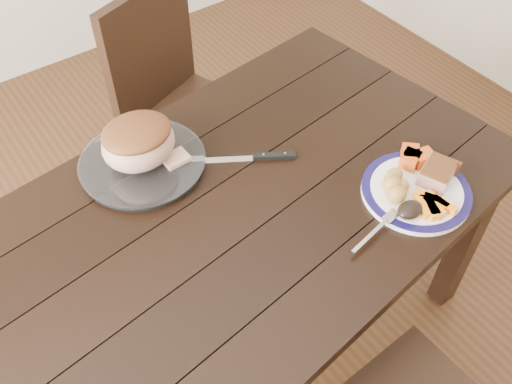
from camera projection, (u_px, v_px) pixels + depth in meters
ground at (234, 349)px, 2.02m from camera, size 4.00×4.00×0.00m
dining_table at (228, 236)px, 1.53m from camera, size 1.70×1.09×0.75m
chair_far at (178, 98)px, 2.13m from camera, size 0.54×0.55×0.93m
dinner_plate at (416, 192)px, 1.50m from camera, size 0.29×0.29×0.02m
plate_rim at (416, 190)px, 1.50m from camera, size 0.29×0.29×0.02m
serving_platter at (143, 163)px, 1.57m from camera, size 0.34×0.34×0.02m
pork_slice at (437, 174)px, 1.50m from camera, size 0.12×0.11×0.04m
roasted_potatoes at (395, 185)px, 1.48m from camera, size 0.10×0.10×0.05m
carrot_batons at (432, 205)px, 1.44m from camera, size 0.09×0.11×0.02m
pumpkin_wedges at (414, 158)px, 1.55m from camera, size 0.10×0.09×0.04m
dark_mushroom at (410, 210)px, 1.43m from camera, size 0.07×0.05×0.03m
fork at (378, 228)px, 1.41m from camera, size 0.18×0.05×0.00m
roast_joint at (139, 144)px, 1.52m from camera, size 0.20×0.17×0.13m
cut_slice at (176, 159)px, 1.56m from camera, size 0.07×0.06×0.02m
carving_knife at (260, 157)px, 1.59m from camera, size 0.28×0.19×0.01m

